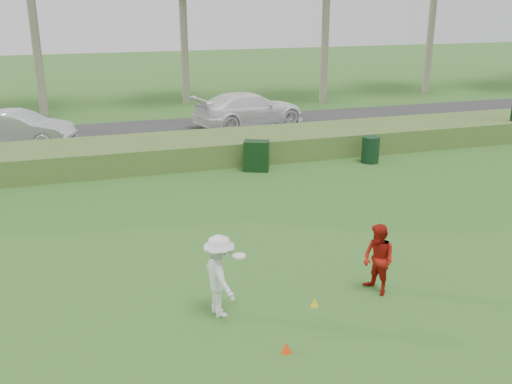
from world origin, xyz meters
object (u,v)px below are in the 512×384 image
object	(u,v)px
player_red	(378,260)
cone_yellow	(315,302)
car_right	(249,109)
car_mid	(19,129)
player_white	(220,276)
cone_orange	(286,347)
trash_bin	(370,150)
utility_cabinet	(256,156)

from	to	relation	value
player_red	cone_yellow	size ratio (longest dim) A/B	8.25
car_right	car_mid	bearing A→B (deg)	82.22
cone_yellow	car_right	size ratio (longest dim) A/B	0.03
player_white	player_red	xyz separation A→B (m)	(3.45, -0.12, -0.08)
car_mid	player_white	bearing A→B (deg)	-143.03
player_red	cone_orange	size ratio (longest dim) A/B	7.41
trash_bin	car_right	bearing A→B (deg)	109.08
cone_yellow	car_right	distance (m)	17.41
cone_orange	cone_yellow	size ratio (longest dim) A/B	1.11
player_white	cone_yellow	bearing A→B (deg)	-107.49
player_white	car_mid	distance (m)	16.48
cone_yellow	car_right	bearing A→B (deg)	77.81
car_mid	car_right	xyz separation A→B (m)	(10.50, 0.99, 0.07)
car_right	trash_bin	bearing A→B (deg)	-174.06
cone_yellow	trash_bin	size ratio (longest dim) A/B	0.19
utility_cabinet	car_mid	world-z (taller)	car_mid
cone_yellow	car_mid	bearing A→B (deg)	113.10
cone_orange	player_red	bearing A→B (deg)	29.93
car_mid	car_right	distance (m)	10.55
car_mid	cone_orange	bearing A→B (deg)	-142.12
trash_bin	car_mid	size ratio (longest dim) A/B	0.23
player_red	car_mid	world-z (taller)	player_red
player_white	trash_bin	bearing A→B (deg)	-51.12
player_white	cone_yellow	distance (m)	2.10
car_right	player_white	bearing A→B (deg)	148.32
player_white	cone_yellow	world-z (taller)	player_white
cone_orange	car_mid	xyz separation A→B (m)	(-5.71, 17.37, 0.70)
player_white	cone_yellow	size ratio (longest dim) A/B	9.05
utility_cabinet	trash_bin	distance (m)	4.54
player_red	cone_orange	world-z (taller)	player_red
utility_cabinet	car_right	bearing A→B (deg)	99.02
trash_bin	car_mid	distance (m)	14.68
player_red	cone_yellow	bearing A→B (deg)	-99.03
player_white	utility_cabinet	distance (m)	10.12
utility_cabinet	car_mid	bearing A→B (deg)	167.35
cone_yellow	trash_bin	world-z (taller)	trash_bin
cone_yellow	trash_bin	distance (m)	11.35
utility_cabinet	car_mid	distance (m)	10.67
cone_orange	car_mid	bearing A→B (deg)	108.20
player_white	car_mid	size ratio (longest dim) A/B	0.38
player_red	utility_cabinet	xyz separation A→B (m)	(0.24, 9.53, -0.22)
player_red	trash_bin	bearing A→B (deg)	137.65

